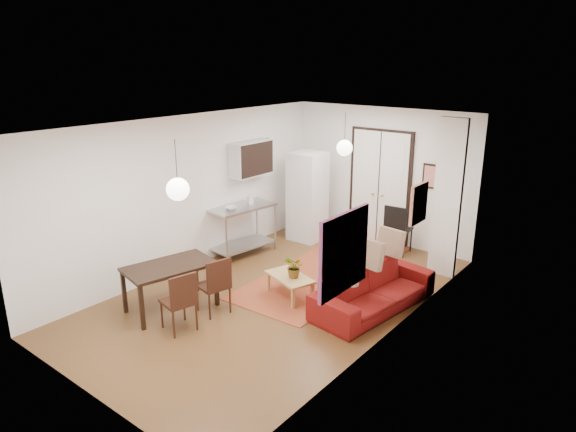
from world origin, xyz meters
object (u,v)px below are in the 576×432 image
Objects in this scene: sofa at (374,289)px; black_side_chair at (401,223)px; dining_chair_near at (217,278)px; kitchen_counter at (242,222)px; dining_table at (170,270)px; dining_chair_far at (183,294)px; fridge at (307,196)px; coffee_table at (290,279)px.

sofa is 2.74m from black_side_chair.
dining_chair_near is (-1.93, -1.58, 0.21)m from sofa.
kitchen_counter reaches higher than dining_table.
sofa is 1.58× the size of kitchen_counter.
dining_chair_far is (1.35, -2.72, -0.14)m from kitchen_counter.
dining_chair_near is at bearing 71.53° from black_side_chair.
kitchen_counter reaches higher than dining_chair_near.
dining_chair_far is (-1.93, -2.28, 0.21)m from sofa.
coffee_table is at bearing -61.80° from fridge.
dining_table is at bearing -65.14° from kitchen_counter.
dining_chair_near is (0.60, 0.44, -0.13)m from dining_table.
fridge is (0.47, 1.58, 0.29)m from kitchen_counter.
fridge is at bearing 120.62° from coffee_table.
fridge is (-1.50, 2.54, 0.64)m from coffee_table.
fridge is 4.41m from dining_chair_far.
dining_chair_near is 1.00× the size of dining_chair_far.
dining_chair_far is 5.00m from black_side_chair.
dining_chair_near is at bearing -166.90° from dining_chair_far.
coffee_table is at bearing -17.92° from kitchen_counter.
sofa is 2.39× the size of dining_chair_near.
fridge is 2.07× the size of dining_chair_near.
coffee_table is 1.25m from dining_chair_near.
dining_chair_far is at bearing 73.56° from black_side_chair.
black_side_chair is (-0.84, 2.60, 0.28)m from sofa.
black_side_chair is at bearing 49.43° from kitchen_counter.
dining_chair_near is 4.32m from black_side_chair.
fridge is 2.07× the size of dining_chair_far.
kitchen_counter is at bearing 106.86° from dining_table.
black_side_chair is at bearing 25.81° from sofa.
black_side_chair is (0.47, 3.12, 0.28)m from coffee_table.
dining_chair_far is at bearing -23.15° from dining_table.
dining_chair_near is 0.91× the size of black_side_chair.
kitchen_counter is 2.44m from dining_chair_near.
fridge is 4.06m from dining_table.
dining_table is at bearing -88.54° from fridge.
coffee_table is 0.68× the size of kitchen_counter.
dining_chair_far reaches higher than coffee_table.
sofa is 3.33m from kitchen_counter.
dining_chair_far is at bearing 13.10° from dining_chair_near.
dining_table is at bearing -40.43° from dining_chair_near.
coffee_table is at bearing 162.63° from dining_chair_near.
dining_table is (-1.23, -1.51, 0.34)m from coffee_table.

